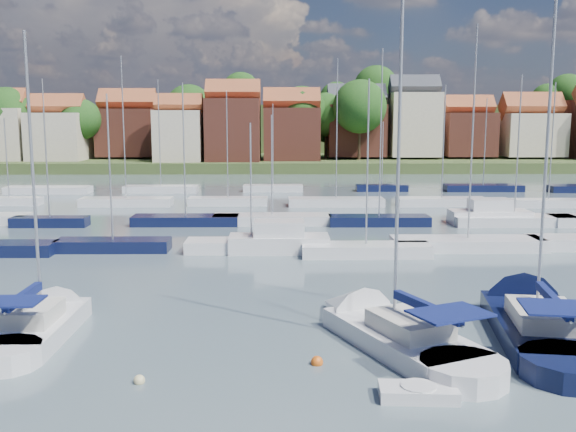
{
  "coord_description": "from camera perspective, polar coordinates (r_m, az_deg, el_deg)",
  "views": [
    {
      "loc": [
        -5.28,
        -24.24,
        9.41
      ],
      "look_at": [
        -4.76,
        14.0,
        3.5
      ],
      "focal_mm": 40.0,
      "sensor_mm": 36.0,
      "label": 1
    }
  ],
  "objects": [
    {
      "name": "sailboat_navy",
      "position": [
        31.88,
        20.63,
        -8.32
      ],
      "size": [
        5.68,
        14.16,
        18.96
      ],
      "rotation": [
        0.0,
        0.0,
        1.42
      ],
      "color": "black",
      "rests_on": "ground"
    },
    {
      "name": "buoy_b",
      "position": [
        24.28,
        -13.08,
        -14.27
      ],
      "size": [
        0.41,
        0.41,
        0.41
      ],
      "primitive_type": "sphere",
      "color": "beige",
      "rests_on": "ground"
    },
    {
      "name": "buoy_e",
      "position": [
        31.83,
        9.7,
        -8.55
      ],
      "size": [
        0.44,
        0.44,
        0.44
      ],
      "primitive_type": "sphere",
      "color": "#D85914",
      "rests_on": "ground"
    },
    {
      "name": "sailboat_left",
      "position": [
        31.05,
        -20.61,
        -8.75
      ],
      "size": [
        2.72,
        10.28,
        14.04
      ],
      "rotation": [
        0.0,
        0.0,
        1.57
      ],
      "color": "silver",
      "rests_on": "ground"
    },
    {
      "name": "buoy_d",
      "position": [
        24.59,
        17.51,
        -14.15
      ],
      "size": [
        0.55,
        0.55,
        0.55
      ],
      "primitive_type": "sphere",
      "color": "#D85914",
      "rests_on": "ground"
    },
    {
      "name": "buoy_c",
      "position": [
        25.32,
        2.59,
        -13.05
      ],
      "size": [
        0.47,
        0.47,
        0.47
      ],
      "primitive_type": "sphere",
      "color": "#D85914",
      "rests_on": "ground"
    },
    {
      "name": "sailboat_centre",
      "position": [
        28.4,
        8.24,
        -9.91
      ],
      "size": [
        7.86,
        12.37,
        16.43
      ],
      "rotation": [
        0.0,
        0.0,
        1.99
      ],
      "color": "silver",
      "rests_on": "ground"
    },
    {
      "name": "ground",
      "position": [
        65.14,
        3.88,
        0.45
      ],
      "size": [
        260.0,
        260.0,
        0.0
      ],
      "primitive_type": "plane",
      "color": "#44545C",
      "rests_on": "ground"
    },
    {
      "name": "marina_field",
      "position": [
        60.5,
        6.05,
        0.2
      ],
      "size": [
        79.62,
        41.41,
        15.93
      ],
      "color": "silver",
      "rests_on": "ground"
    },
    {
      "name": "far_shore_town",
      "position": [
        157.16,
        1.97,
        7.02
      ],
      "size": [
        212.46,
        90.0,
        22.27
      ],
      "color": "#405028",
      "rests_on": "ground"
    },
    {
      "name": "tender",
      "position": [
        22.84,
        11.49,
        -15.13
      ],
      "size": [
        2.69,
        1.37,
        0.57
      ],
      "rotation": [
        0.0,
        0.0,
        -0.06
      ],
      "color": "silver",
      "rests_on": "ground"
    }
  ]
}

